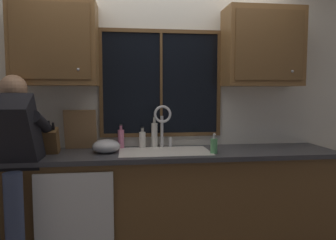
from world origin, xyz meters
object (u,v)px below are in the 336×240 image
(knife_block, at_px, (51,141))
(bottle_tall_clear, at_px, (121,138))
(person_standing, at_px, (6,157))
(bottle_green_glass, at_px, (142,139))
(bottle_amber_small, at_px, (154,134))
(cutting_board, at_px, (80,130))
(mixing_bowl, at_px, (106,146))
(soap_dispenser, at_px, (214,146))

(knife_block, xyz_separation_m, bottle_tall_clear, (0.58, 0.22, -0.02))
(person_standing, xyz_separation_m, bottle_green_glass, (1.03, 0.54, 0.03))
(bottle_amber_small, bearing_deg, cutting_board, -178.25)
(mixing_bowl, xyz_separation_m, bottle_amber_small, (0.44, 0.22, 0.07))
(soap_dispenser, xyz_separation_m, bottle_tall_clear, (-0.80, 0.37, 0.03))
(bottle_amber_small, bearing_deg, knife_block, -165.94)
(person_standing, height_order, bottle_tall_clear, person_standing)
(soap_dispenser, bearing_deg, bottle_green_glass, 149.02)
(person_standing, relative_size, bottle_tall_clear, 7.02)
(mixing_bowl, bearing_deg, cutting_board, 140.85)
(bottle_green_glass, relative_size, bottle_tall_clear, 0.88)
(mixing_bowl, height_order, bottle_green_glass, bottle_green_glass)
(knife_block, xyz_separation_m, bottle_green_glass, (0.78, 0.21, -0.03))
(mixing_bowl, xyz_separation_m, soap_dispenser, (0.92, -0.15, 0.01))
(cutting_board, height_order, soap_dispenser, cutting_board)
(person_standing, distance_m, bottle_amber_small, 1.27)
(soap_dispenser, bearing_deg, bottle_tall_clear, 155.16)
(cutting_board, relative_size, mixing_bowl, 1.53)
(knife_block, height_order, bottle_tall_clear, knife_block)
(knife_block, xyz_separation_m, bottle_amber_small, (0.90, 0.22, 0.02))
(bottle_green_glass, height_order, bottle_tall_clear, bottle_tall_clear)
(bottle_tall_clear, bearing_deg, mixing_bowl, -119.55)
(bottle_amber_small, bearing_deg, bottle_tall_clear, -179.36)
(mixing_bowl, height_order, bottle_amber_small, bottle_amber_small)
(knife_block, distance_m, bottle_amber_small, 0.93)
(cutting_board, distance_m, bottle_amber_small, 0.68)
(knife_block, relative_size, bottle_green_glass, 1.63)
(person_standing, xyz_separation_m, mixing_bowl, (0.70, 0.34, 0.01))
(soap_dispenser, xyz_separation_m, bottle_amber_small, (-0.48, 0.37, 0.06))
(mixing_bowl, distance_m, soap_dispenser, 0.93)
(bottle_green_glass, bearing_deg, soap_dispenser, -30.98)
(person_standing, xyz_separation_m, soap_dispenser, (1.62, 0.19, 0.02))
(mixing_bowl, height_order, bottle_tall_clear, bottle_tall_clear)
(person_standing, bearing_deg, knife_block, 53.89)
(mixing_bowl, distance_m, bottle_amber_small, 0.49)
(cutting_board, bearing_deg, mixing_bowl, -39.15)
(soap_dispenser, bearing_deg, person_standing, -173.46)
(mixing_bowl, relative_size, bottle_tall_clear, 1.07)
(cutting_board, distance_m, bottle_green_glass, 0.58)
(person_standing, height_order, bottle_green_glass, person_standing)
(bottle_green_glass, bearing_deg, knife_block, -164.93)
(knife_block, relative_size, bottle_amber_small, 1.08)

